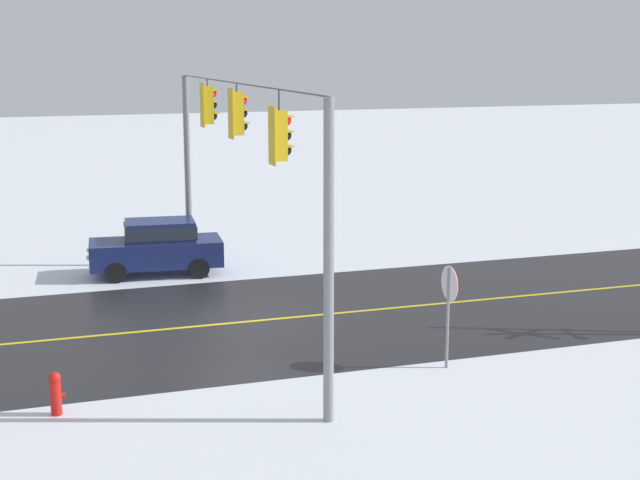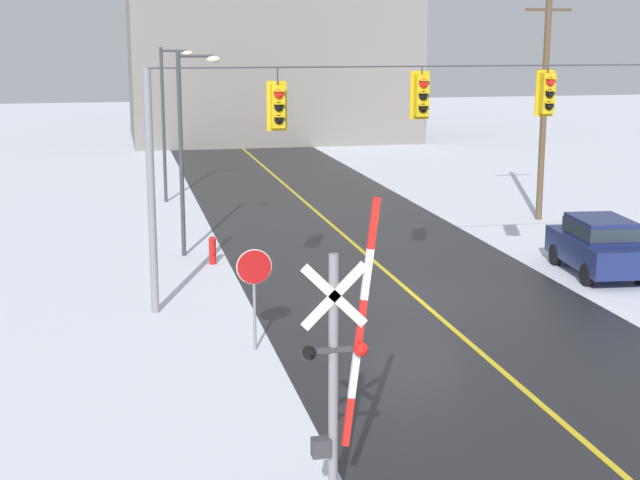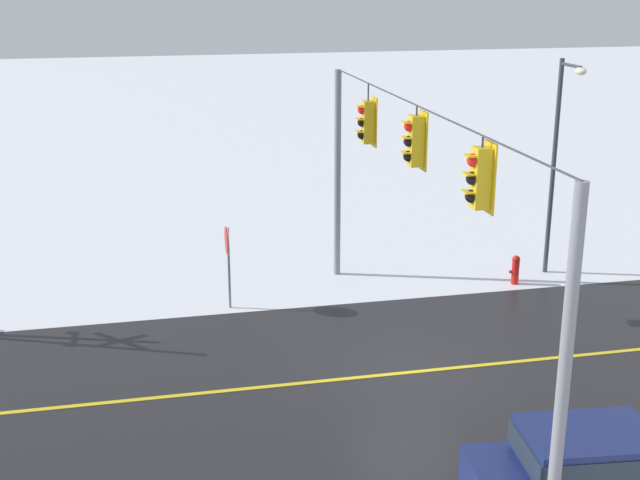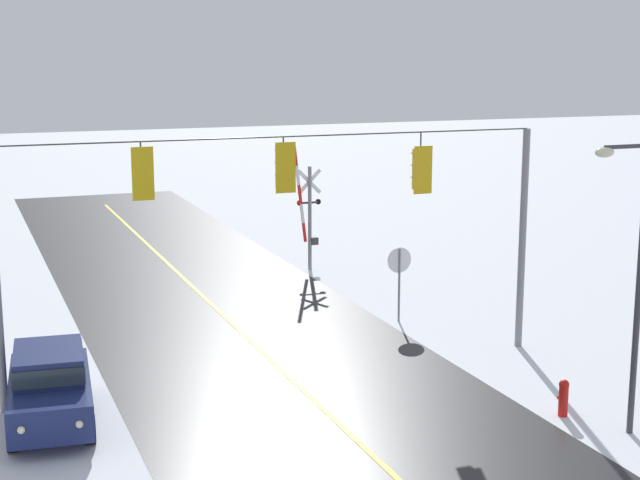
{
  "view_description": "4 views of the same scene",
  "coord_description": "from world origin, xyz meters",
  "px_view_note": "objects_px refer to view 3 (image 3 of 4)",
  "views": [
    {
      "loc": [
        -23.25,
        5.63,
        7.07
      ],
      "look_at": [
        -2.3,
        -1.41,
        2.56
      ],
      "focal_mm": 53.08,
      "sensor_mm": 36.0,
      "label": 1
    },
    {
      "loc": [
        -7.84,
        -23.98,
        7.0
      ],
      "look_at": [
        -3.19,
        -2.46,
        2.25
      ],
      "focal_mm": 53.5,
      "sensor_mm": 36.0,
      "label": 2
    },
    {
      "loc": [
        17.24,
        -5.86,
        8.9
      ],
      "look_at": [
        -2.67,
        -1.48,
        2.51
      ],
      "focal_mm": 48.36,
      "sensor_mm": 36.0,
      "label": 3
    },
    {
      "loc": [
        7.8,
        22.42,
        8.29
      ],
      "look_at": [
        -1.3,
        -0.98,
        3.32
      ],
      "focal_mm": 53.8,
      "sensor_mm": 36.0,
      "label": 4
    }
  ],
  "objects_px": {
    "fire_hydrant": "(515,269)",
    "parked_car_navy": "(591,473)",
    "stop_sign": "(227,249)",
    "streetlamp_near": "(558,148)"
  },
  "relations": [
    {
      "from": "stop_sign",
      "to": "parked_car_navy",
      "type": "xyz_separation_m",
      "value": [
        10.98,
        4.76,
        -0.76
      ]
    },
    {
      "from": "fire_hydrant",
      "to": "streetlamp_near",
      "type": "bearing_deg",
      "value": 112.8
    },
    {
      "from": "stop_sign",
      "to": "streetlamp_near",
      "type": "relative_size",
      "value": 0.36
    },
    {
      "from": "parked_car_navy",
      "to": "fire_hydrant",
      "type": "height_order",
      "value": "parked_car_navy"
    },
    {
      "from": "parked_car_navy",
      "to": "fire_hydrant",
      "type": "distance_m",
      "value": 11.69
    },
    {
      "from": "fire_hydrant",
      "to": "parked_car_navy",
      "type": "bearing_deg",
      "value": -18.73
    },
    {
      "from": "parked_car_navy",
      "to": "streetlamp_near",
      "type": "relative_size",
      "value": 0.66
    },
    {
      "from": "stop_sign",
      "to": "fire_hydrant",
      "type": "height_order",
      "value": "stop_sign"
    },
    {
      "from": "stop_sign",
      "to": "parked_car_navy",
      "type": "bearing_deg",
      "value": 23.44
    },
    {
      "from": "stop_sign",
      "to": "fire_hydrant",
      "type": "bearing_deg",
      "value": 90.56
    }
  ]
}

